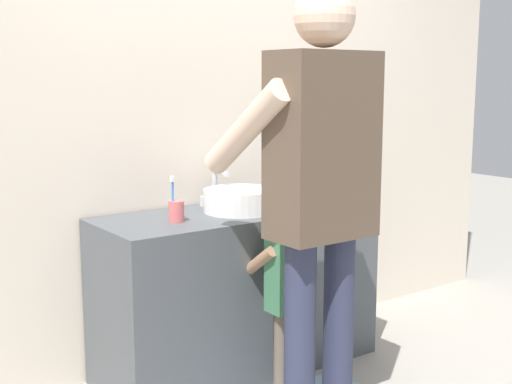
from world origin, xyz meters
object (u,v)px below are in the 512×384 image
(toothbrush_cup, at_px, (176,211))
(child_toddler, at_px, (289,282))
(soap_bottle, at_px, (301,191))
(adult_parent, at_px, (319,174))

(toothbrush_cup, bearing_deg, child_toddler, -43.85)
(soap_bottle, relative_size, child_toddler, 0.18)
(toothbrush_cup, height_order, soap_bottle, toothbrush_cup)
(toothbrush_cup, bearing_deg, adult_parent, -68.09)
(child_toddler, xyz_separation_m, adult_parent, (-0.10, -0.31, 0.53))
(soap_bottle, distance_m, child_toddler, 0.61)
(child_toddler, bearing_deg, soap_bottle, 44.78)
(soap_bottle, xyz_separation_m, adult_parent, (-0.47, -0.67, 0.20))
(soap_bottle, bearing_deg, adult_parent, -124.95)
(child_toddler, relative_size, adult_parent, 0.51)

